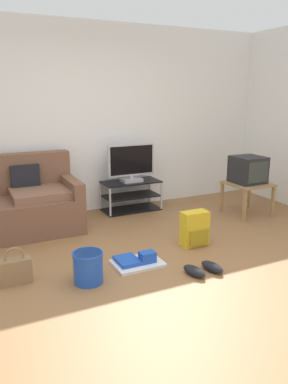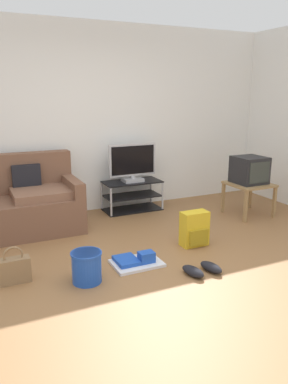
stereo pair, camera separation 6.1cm
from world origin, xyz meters
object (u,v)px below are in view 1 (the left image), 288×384
flat_tv (131,163)px  handbag (15,270)px  side_table (248,187)px  cleaning_bucket (88,266)px  floor_tray (137,261)px  backpack (195,229)px  crt_tv (248,170)px  tv_stand (131,196)px  sneakers_pair (203,269)px

flat_tv → handbag: flat_tv is taller
side_table → cleaning_bucket: side_table is taller
handbag → floor_tray: bearing=-6.5°
cleaning_bucket → flat_tv: bearing=55.7°
side_table → flat_tv: bearing=147.7°
side_table → backpack: (-1.33, -0.66, -0.21)m
handbag → crt_tv: bearing=12.4°
crt_tv → cleaning_bucket: crt_tv is taller
tv_stand → crt_tv: size_ratio=2.01×
crt_tv → cleaning_bucket: size_ratio=1.42×
tv_stand → handbag: size_ratio=2.37×
side_table → cleaning_bucket: size_ratio=1.91×
flat_tv → backpack: flat_tv is taller
backpack → sneakers_pair: (-0.32, -0.65, -0.15)m
side_table → crt_tv: (-0.00, 0.02, 0.26)m
crt_tv → sneakers_pair: (-1.65, -1.33, -0.62)m
handbag → sneakers_pair: (1.69, -0.59, -0.09)m
tv_stand → backpack: bearing=-86.3°
flat_tv → sneakers_pair: (-0.22, -2.22, -0.68)m
tv_stand → backpack: tv_stand is taller
handbag → backpack: bearing=1.7°
side_table → floor_tray: size_ratio=1.13×
backpack → tv_stand: bearing=95.6°
flat_tv → backpack: 1.65m
tv_stand → crt_tv: 1.76m
crt_tv → backpack: (-1.33, -0.67, -0.46)m
sneakers_pair → crt_tv: bearing=38.8°
side_table → cleaning_bucket: 2.91m
handbag → side_table: bearing=12.1°
backpack → handbag: bearing=-176.4°
flat_tv → sneakers_pair: flat_tv is taller
side_table → backpack: bearing=-153.7°
flat_tv → side_table: (1.43, -0.91, -0.32)m
side_table → tv_stand: bearing=147.1°
cleaning_bucket → crt_tv: bearing=20.3°
side_table → handbag: bearing=-167.9°
backpack → cleaning_bucket: bearing=-164.6°
tv_stand → side_table: bearing=-32.9°
side_table → floor_tray: (-2.16, -0.85, -0.37)m
crt_tv → sneakers_pair: bearing=-141.2°
cleaning_bucket → sneakers_pair: 1.13m
backpack → floor_tray: (-0.83, -0.19, -0.16)m
cleaning_bucket → floor_tray: 0.60m
tv_stand → crt_tv: crt_tv is taller
tv_stand → cleaning_bucket: size_ratio=2.86×
flat_tv → side_table: bearing=-32.3°
crt_tv → tv_stand: bearing=147.5°
tv_stand → side_table: (1.43, -0.93, 0.18)m
handbag → cleaning_bucket: 0.68m
crt_tv → side_table: bearing=-90.0°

